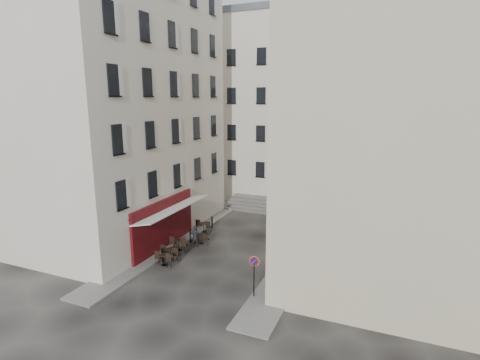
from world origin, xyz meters
The scene contains 18 objects.
ground centered at (0.00, 0.00, 0.00)m, with size 90.00×90.00×0.00m, color black.
sidewalk_left centered at (-4.50, 4.00, 0.06)m, with size 2.00×22.00×0.12m, color slate.
sidewalk_right centered at (4.50, 3.00, 0.06)m, with size 2.00×18.00×0.12m, color slate.
building_left centered at (-10.50, 3.00, 10.31)m, with size 12.20×16.20×20.60m.
building_right centered at (10.50, 3.50, 9.31)m, with size 12.20×14.20×18.60m.
building_back centered at (-1.00, 19.00, 9.31)m, with size 18.20×10.20×18.60m.
cafe_storefront centered at (-4.32, 1.00, 1.88)m, with size 1.74×7.30×3.50m.
stone_steps centered at (0.00, 12.57, 0.40)m, with size 9.00×3.15×0.80m.
bollard_near centered at (-3.25, -1.00, 0.53)m, with size 0.12×0.12×0.98m.
bollard_mid centered at (-3.25, 2.50, 0.53)m, with size 0.12×0.12×0.98m.
bollard_far centered at (-3.25, 6.00, 0.53)m, with size 0.12×0.12×0.98m.
no_parking_sign centered at (3.68, -2.92, 1.66)m, with size 0.53×0.13×2.34m.
bistro_table_a centered at (-2.84, -1.39, 0.46)m, with size 1.29×0.60×0.90m.
bistro_table_b centered at (-2.91, -0.55, 0.50)m, with size 1.38×0.65×0.97m.
bistro_table_c centered at (-3.22, 0.96, 0.49)m, with size 1.37×0.64×0.97m.
bistro_table_d centered at (-2.42, 2.67, 0.44)m, with size 1.22×0.57×0.86m.
bistro_table_e centered at (-3.40, 4.91, 0.47)m, with size 1.32×0.62×0.93m.
pedestrian centered at (-2.53, 1.96, 0.79)m, with size 0.58×0.38×1.59m, color black.
Camera 1 is at (9.85, -19.65, 10.24)m, focal length 28.00 mm.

